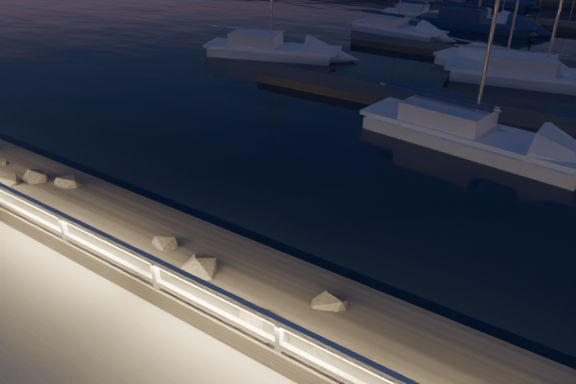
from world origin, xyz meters
name	(u,v)px	position (x,y,z in m)	size (l,w,h in m)	color
ground	(235,341)	(0.00, 0.00, 0.00)	(400.00, 400.00, 0.00)	#AEA89D
harbor_water	(550,54)	(0.00, 31.22, -0.97)	(400.00, 440.00, 0.60)	black
guard_rail	(230,307)	(-0.07, 0.00, 0.77)	(44.11, 0.12, 1.06)	white
floating_docks	(556,42)	(0.00, 32.50, -0.40)	(22.00, 36.00, 0.40)	#534D45
sailboat_a	(269,48)	(-13.67, 19.64, -0.12)	(8.27, 4.67, 13.68)	silver
sailboat_b	(467,131)	(0.24, 13.11, -0.13)	(8.78, 3.67, 14.53)	silver
sailboat_c	(501,64)	(-1.26, 23.82, -0.18)	(8.02, 4.20, 13.11)	silver
sailboat_e	(419,14)	(-10.81, 36.24, -0.19)	(6.35, 1.96, 10.83)	silver
sailboat_f	(395,28)	(-10.06, 29.84, -0.19)	(7.23, 3.22, 11.91)	silver
sailboat_g	(538,74)	(0.79, 22.79, -0.13)	(9.66, 4.32, 15.85)	silver
sailboat_i	(499,1)	(-7.40, 47.14, -0.21)	(6.20, 3.10, 10.23)	navy
sailboat_j	(473,22)	(-6.10, 34.91, -0.13)	(8.52, 2.68, 14.43)	navy
sailboat_k	(475,19)	(-6.40, 36.40, -0.17)	(8.22, 5.26, 13.62)	silver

